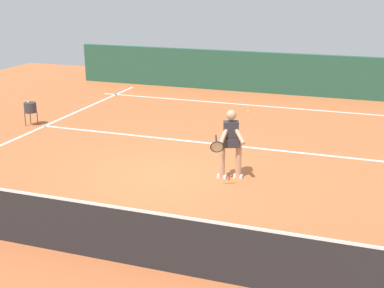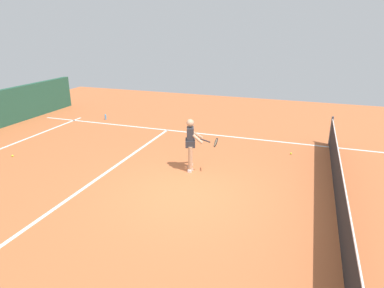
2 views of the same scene
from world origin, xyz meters
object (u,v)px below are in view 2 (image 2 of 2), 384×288
at_px(tennis_ball_near, 13,156).
at_px(tennis_ball_mid, 291,153).
at_px(tennis_player, 191,143).
at_px(water_bottle, 106,117).

height_order(tennis_ball_near, tennis_ball_mid, same).
bearing_deg(tennis_ball_near, tennis_ball_mid, 110.56).
bearing_deg(tennis_ball_near, tennis_player, 99.36).
xyz_separation_m(tennis_player, water_bottle, (-4.09, -5.61, -0.73)).
relative_size(tennis_player, water_bottle, 6.46).
bearing_deg(tennis_ball_mid, tennis_player, -50.42).
xyz_separation_m(tennis_ball_near, tennis_ball_mid, (-3.24, 8.64, 0.00)).
distance_m(tennis_player, water_bottle, 6.98).
distance_m(tennis_player, tennis_ball_mid, 3.65).
height_order(tennis_ball_mid, water_bottle, water_bottle).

